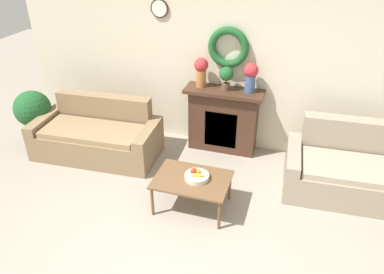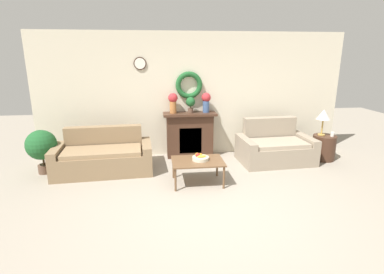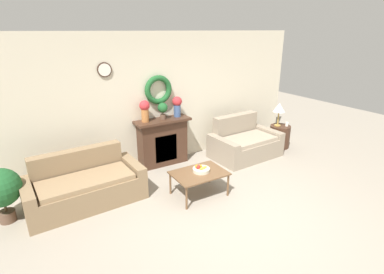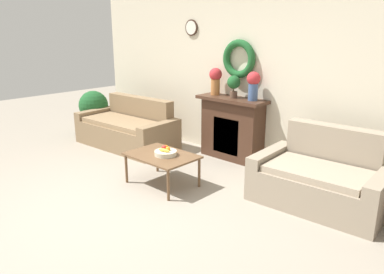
{
  "view_description": "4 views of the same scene",
  "coord_description": "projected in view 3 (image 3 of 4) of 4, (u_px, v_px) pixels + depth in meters",
  "views": [
    {
      "loc": [
        0.96,
        -2.4,
        3.11
      ],
      "look_at": [
        -0.2,
        1.33,
        0.85
      ],
      "focal_mm": 35.0,
      "sensor_mm": 36.0,
      "label": 1
    },
    {
      "loc": [
        -0.83,
        -3.82,
        2.22
      ],
      "look_at": [
        -0.19,
        1.31,
        0.79
      ],
      "focal_mm": 28.0,
      "sensor_mm": 36.0,
      "label": 2
    },
    {
      "loc": [
        -2.59,
        -2.79,
        2.72
      ],
      "look_at": [
        -0.0,
        1.51,
        0.91
      ],
      "focal_mm": 28.0,
      "sensor_mm": 36.0,
      "label": 3
    },
    {
      "loc": [
        3.35,
        -2.08,
        2.04
      ],
      "look_at": [
        0.1,
        1.43,
        0.64
      ],
      "focal_mm": 35.0,
      "sensor_mm": 36.0,
      "label": 4
    }
  ],
  "objects": [
    {
      "name": "side_table_by_loveseat",
      "position": [
        280.0,
        136.0,
        7.29
      ],
      "size": [
        0.48,
        0.48,
        0.54
      ],
      "color": "#42281C",
      "rests_on": "ground_plane"
    },
    {
      "name": "coffee_table",
      "position": [
        199.0,
        175.0,
        5.11
      ],
      "size": [
        0.9,
        0.64,
        0.43
      ],
      "color": "brown",
      "rests_on": "ground_plane"
    },
    {
      "name": "couch_left",
      "position": [
        85.0,
        186.0,
        4.92
      ],
      "size": [
        1.88,
        0.99,
        0.84
      ],
      "rotation": [
        0.0,
        0.0,
        0.06
      ],
      "color": "#846B4C",
      "rests_on": "ground_plane"
    },
    {
      "name": "loveseat_right",
      "position": [
        244.0,
        143.0,
        6.75
      ],
      "size": [
        1.55,
        1.02,
        0.89
      ],
      "rotation": [
        0.0,
        0.0,
        0.05
      ],
      "color": "gray",
      "rests_on": "ground_plane"
    },
    {
      "name": "wall_back",
      "position": [
        161.0,
        99.0,
        6.2
      ],
      "size": [
        6.8,
        0.17,
        2.7
      ],
      "color": "beige",
      "rests_on": "ground_plane"
    },
    {
      "name": "fruit_bowl",
      "position": [
        201.0,
        169.0,
        5.12
      ],
      "size": [
        0.29,
        0.29,
        0.12
      ],
      "color": "beige",
      "rests_on": "coffee_table"
    },
    {
      "name": "potted_plant_floor_by_couch",
      "position": [
        1.0,
        189.0,
        4.33
      ],
      "size": [
        0.57,
        0.57,
        0.85
      ],
      "color": "brown",
      "rests_on": "ground_plane"
    },
    {
      "name": "mug",
      "position": [
        287.0,
        124.0,
        7.16
      ],
      "size": [
        0.07,
        0.07,
        0.1
      ],
      "color": "silver",
      "rests_on": "side_table_by_loveseat"
    },
    {
      "name": "fireplace",
      "position": [
        163.0,
        142.0,
        6.28
      ],
      "size": [
        1.15,
        0.41,
        1.0
      ],
      "color": "#42281C",
      "rests_on": "ground_plane"
    },
    {
      "name": "ground_plane",
      "position": [
        245.0,
        225.0,
        4.43
      ],
      "size": [
        16.0,
        16.0,
        0.0
      ],
      "primitive_type": "plane",
      "color": "gray"
    },
    {
      "name": "vase_on_mantel_left",
      "position": [
        145.0,
        109.0,
        5.86
      ],
      "size": [
        0.2,
        0.2,
        0.43
      ],
      "color": "#AD6B38",
      "rests_on": "fireplace"
    },
    {
      "name": "vase_on_mantel_right",
      "position": [
        177.0,
        105.0,
        6.21
      ],
      "size": [
        0.2,
        0.2,
        0.43
      ],
      "color": "#3D5684",
      "rests_on": "fireplace"
    },
    {
      "name": "potted_plant_on_mantel",
      "position": [
        163.0,
        109.0,
        6.04
      ],
      "size": [
        0.2,
        0.2,
        0.34
      ],
      "color": "brown",
      "rests_on": "fireplace"
    },
    {
      "name": "table_lamp",
      "position": [
        279.0,
        108.0,
        7.06
      ],
      "size": [
        0.29,
        0.29,
        0.56
      ],
      "color": "#B28E42",
      "rests_on": "side_table_by_loveseat"
    }
  ]
}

